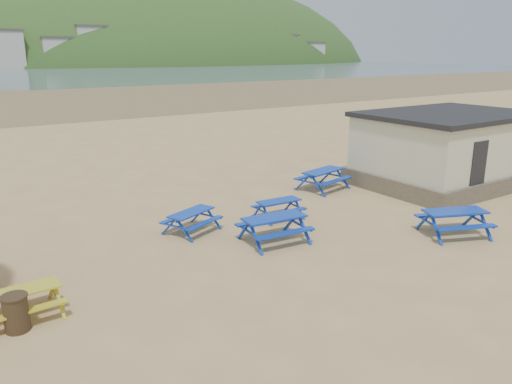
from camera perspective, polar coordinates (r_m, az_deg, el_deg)
ground at (r=15.90m, az=0.77°, el=-5.11°), size 400.00×400.00×0.00m
wet_sand at (r=67.97m, az=-27.05°, el=9.33°), size 400.00×400.00×0.00m
picnic_table_blue_a at (r=16.33m, az=-7.37°, el=-3.38°), size 2.03×1.85×0.69m
picnic_table_blue_b at (r=17.54m, az=2.60°, el=-1.97°), size 1.63×1.34×0.65m
picnic_table_blue_c at (r=21.33m, az=7.66°, el=1.40°), size 2.30×2.00×0.84m
picnic_table_blue_d at (r=15.35m, az=2.09°, el=-4.26°), size 2.10×1.75×0.82m
picnic_table_blue_e at (r=17.10m, az=21.71°, el=-3.29°), size 2.42×2.21×0.82m
picnic_table_yellow at (r=12.34m, az=-25.10°, el=-11.46°), size 1.64×1.35×0.67m
litter_bin at (r=11.83m, az=-25.74°, el=-12.33°), size 0.55×0.55×0.81m
amenity_block at (r=23.47m, az=20.95°, el=4.68°), size 7.40×5.40×3.15m
headland_town at (r=261.62m, az=-12.05°, el=12.05°), size 264.00×144.00×108.00m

